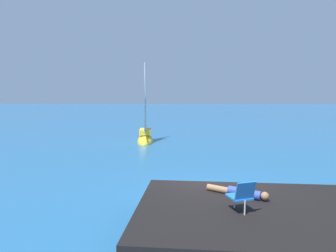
# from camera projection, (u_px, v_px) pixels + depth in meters

# --- Properties ---
(ground_plane) EXTENTS (160.00, 160.00, 0.00)m
(ground_plane) POSITION_uv_depth(u_px,v_px,m) (209.00, 200.00, 10.64)
(ground_plane) COLOR #236093
(shore_ledge) EXTENTS (6.33, 4.73, 0.85)m
(shore_ledge) POSITION_uv_depth(u_px,v_px,m) (260.00, 225.00, 7.64)
(shore_ledge) COLOR black
(shore_ledge) RESTS_ON ground
(boulder_seaward) EXTENTS (1.36, 1.52, 0.90)m
(boulder_seaward) POSITION_uv_depth(u_px,v_px,m) (286.00, 208.00, 9.84)
(boulder_seaward) COLOR black
(boulder_seaward) RESTS_ON ground
(boulder_inland) EXTENTS (1.08, 1.12, 0.60)m
(boulder_inland) POSITION_uv_depth(u_px,v_px,m) (278.00, 205.00, 10.15)
(boulder_inland) COLOR black
(boulder_inland) RESTS_ON ground
(sailboat_near) EXTENTS (1.31, 3.46, 6.35)m
(sailboat_near) POSITION_uv_depth(u_px,v_px,m) (145.00, 137.00, 22.70)
(sailboat_near) COLOR yellow
(sailboat_near) RESTS_ON ground
(person_sunbather) EXTENTS (1.54, 1.09, 0.25)m
(person_sunbather) POSITION_uv_depth(u_px,v_px,m) (240.00, 192.00, 8.44)
(person_sunbather) COLOR #334CB2
(person_sunbather) RESTS_ON shore_ledge
(beach_chair) EXTENTS (0.65, 0.72, 0.80)m
(beach_chair) POSITION_uv_depth(u_px,v_px,m) (242.00, 195.00, 7.25)
(beach_chair) COLOR blue
(beach_chair) RESTS_ON shore_ledge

